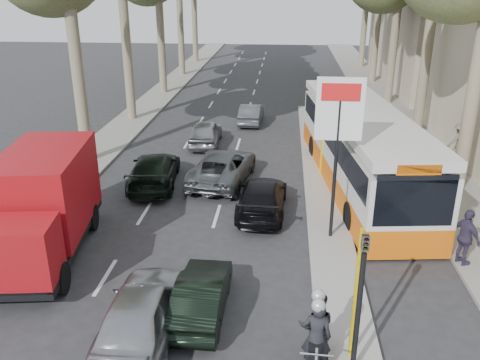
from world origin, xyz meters
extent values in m
plane|color=#28282B|center=(0.00, 0.00, 0.00)|extent=(120.00, 120.00, 0.00)
cube|color=gray|center=(8.60, 25.00, 0.06)|extent=(3.20, 70.00, 0.12)
cube|color=gray|center=(-8.00, 28.00, 0.06)|extent=(2.40, 64.00, 0.12)
cube|color=gray|center=(3.25, 11.00, 0.08)|extent=(1.50, 26.00, 0.16)
cylinder|color=yellow|center=(3.25, -1.00, 1.75)|extent=(0.10, 0.10, 3.50)
cylinder|color=yellow|center=(3.25, 5.00, 1.75)|extent=(0.10, 0.10, 3.50)
cylinder|color=yellow|center=(3.25, 11.00, 1.75)|extent=(0.10, 0.10, 3.50)
cylinder|color=black|center=(3.25, 5.00, 2.60)|extent=(0.12, 0.12, 5.20)
cube|color=white|center=(3.25, 5.00, 4.60)|extent=(1.50, 0.10, 2.00)
cube|color=red|center=(3.25, 4.94, 5.15)|extent=(1.20, 0.02, 0.55)
cylinder|color=black|center=(3.25, -1.50, 1.60)|extent=(0.12, 0.12, 3.20)
imported|color=black|center=(3.25, -1.50, 3.10)|extent=(0.16, 0.41, 1.00)
cylinder|color=#6B604C|center=(-8.00, 12.00, 4.20)|extent=(0.56, 0.56, 8.40)
cylinder|color=#6B604C|center=(-8.10, 20.00, 4.48)|extent=(0.56, 0.56, 8.96)
cylinder|color=#6B604C|center=(-7.90, 28.00, 4.06)|extent=(0.56, 0.56, 8.12)
cylinder|color=#6B604C|center=(-8.00, 36.00, 4.76)|extent=(0.56, 0.56, 9.52)
cylinder|color=#6B604C|center=(-8.10, 44.00, 4.34)|extent=(0.56, 0.56, 8.68)
cylinder|color=#6B604C|center=(9.00, 10.00, 4.20)|extent=(0.56, 0.56, 8.40)
cylinder|color=#6B604C|center=(9.10, 18.00, 4.62)|extent=(0.56, 0.56, 9.24)
cylinder|color=#6B604C|center=(8.90, 26.00, 3.92)|extent=(0.56, 0.56, 7.84)
cylinder|color=#6B604C|center=(9.00, 34.00, 4.48)|extent=(0.56, 0.56, 8.96)
cylinder|color=#6B604C|center=(9.10, 42.00, 4.20)|extent=(0.56, 0.56, 8.40)
imported|color=#9FA1A7|center=(-1.84, -0.53, 0.73)|extent=(1.79, 4.32, 1.46)
imported|color=black|center=(-0.50, 0.52, 0.59)|extent=(1.28, 3.59, 1.18)
imported|color=#515559|center=(-1.10, 10.02, 0.69)|extent=(2.94, 5.22, 1.38)
imported|color=black|center=(0.80, 7.00, 0.63)|extent=(1.93, 4.41, 1.26)
imported|color=#93959A|center=(-2.65, 15.25, 0.67)|extent=(1.69, 3.96, 1.33)
imported|color=#54575D|center=(-0.50, 19.83, 0.60)|extent=(1.42, 3.71, 1.21)
imported|color=black|center=(-4.00, 9.38, 0.69)|extent=(2.43, 4.92, 1.37)
cube|color=black|center=(-5.97, 3.04, 0.57)|extent=(3.13, 6.50, 0.26)
cylinder|color=black|center=(-4.65, 1.12, 0.47)|extent=(0.44, 0.97, 0.94)
cylinder|color=black|center=(-7.26, 4.75, 0.47)|extent=(0.44, 0.97, 0.94)
cylinder|color=black|center=(-5.20, 5.04, 0.47)|extent=(0.44, 0.97, 0.94)
cube|color=maroon|center=(-5.64, 0.67, 1.51)|extent=(2.47, 1.76, 1.77)
cube|color=black|center=(-5.55, 0.00, 1.72)|extent=(2.07, 0.37, 0.94)
cube|color=maroon|center=(-6.09, 3.86, 2.03)|extent=(2.98, 4.66, 2.60)
cube|color=#DD5F0C|center=(4.80, 10.09, 0.62)|extent=(4.32, 13.17, 1.01)
cube|color=silver|center=(4.80, 10.09, 1.97)|extent=(4.32, 13.17, 1.69)
cube|color=black|center=(4.80, 10.09, 2.31)|extent=(4.28, 12.66, 0.96)
cube|color=silver|center=(4.80, 10.09, 3.20)|extent=(4.32, 13.17, 0.34)
cube|color=black|center=(5.56, 3.70, 2.14)|extent=(2.46, 0.35, 1.69)
cube|color=#DD5F0C|center=(5.56, 3.70, 3.13)|extent=(1.35, 0.22, 0.36)
cylinder|color=black|center=(4.01, 5.83, 0.51)|extent=(0.44, 1.11, 1.08)
cylinder|color=black|center=(6.56, 6.13, 0.51)|extent=(0.44, 1.11, 1.08)
cylinder|color=black|center=(3.07, 13.79, 0.51)|extent=(0.44, 1.11, 1.08)
cylinder|color=black|center=(5.62, 14.09, 0.51)|extent=(0.44, 1.11, 1.08)
cylinder|color=black|center=(2.45, -0.67, 0.35)|extent=(0.15, 0.71, 0.71)
cube|color=black|center=(2.40, -1.44, 0.50)|extent=(0.29, 0.84, 0.33)
cube|color=black|center=(2.39, -1.67, 0.80)|extent=(0.36, 0.52, 0.24)
cube|color=black|center=(2.42, -1.11, 0.73)|extent=(0.35, 0.74, 0.13)
cylinder|color=silver|center=(2.36, -2.19, 1.13)|extent=(0.69, 0.08, 0.04)
imported|color=black|center=(2.40, -1.44, 0.99)|extent=(0.70, 0.48, 1.86)
imported|color=black|center=(2.43, -1.00, 0.93)|extent=(0.87, 0.52, 1.75)
sphere|color=#B2B2B7|center=(2.40, -1.50, 1.86)|extent=(0.31, 0.31, 0.31)
sphere|color=#B2B2B7|center=(2.43, -1.04, 1.80)|extent=(0.31, 0.31, 0.31)
imported|color=#383048|center=(7.20, 3.58, 1.03)|extent=(0.93, 1.19, 1.82)
imported|color=#6C5E51|center=(10.00, 13.42, 1.07)|extent=(1.28, 0.67, 1.91)
camera|label=1|loc=(1.52, -10.74, 8.42)|focal=38.00mm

